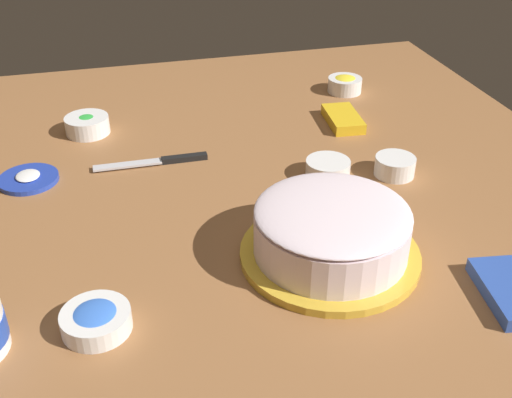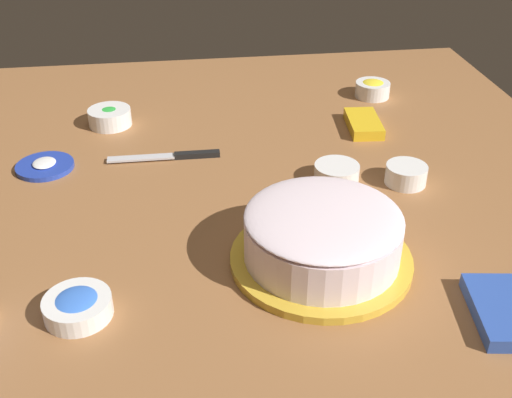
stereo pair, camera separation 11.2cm
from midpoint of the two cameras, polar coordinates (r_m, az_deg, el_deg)
ground_plane at (r=1.20m, az=-5.80°, el=0.22°), size 1.54×1.54×0.00m
frosted_cake at (r=1.01m, az=3.74°, el=-3.27°), size 0.30×0.30×0.10m
frosting_tub_lid at (r=1.34m, az=-22.36°, el=1.66°), size 0.12×0.12×0.02m
spreading_knife at (r=1.32m, az=-11.04°, el=3.37°), size 0.02×0.24×0.01m
sprinkle_bowl_blue at (r=0.94m, az=-17.82°, el=-10.56°), size 0.10×0.10×0.03m
sprinkle_bowl_orange at (r=1.27m, az=10.14°, el=2.97°), size 0.08×0.08×0.04m
sprinkle_bowl_green at (r=1.49m, az=-17.28°, el=6.50°), size 0.10×0.10×0.04m
sprinkle_bowl_yellow at (r=1.66m, az=6.19°, el=10.39°), size 0.09×0.09×0.04m
sprinkle_bowl_rainbow at (r=1.25m, az=4.05°, el=2.72°), size 0.09×0.09×0.04m
candy_box_lower at (r=1.00m, az=19.40°, el=-8.08°), size 0.16×0.10×0.02m
candy_box_upper at (r=1.48m, az=5.80°, el=7.25°), size 0.14×0.08×0.02m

